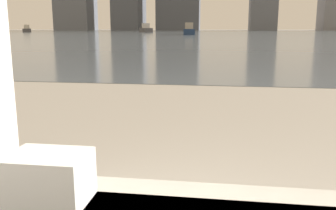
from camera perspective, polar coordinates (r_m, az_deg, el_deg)
name	(u,v)px	position (r m, az deg, el deg)	size (l,w,h in m)	color
towel_stack	(49,178)	(1.26, -17.68, -10.57)	(0.25, 0.19, 0.16)	white
harbor_water	(222,34)	(62.17, 8.29, 10.70)	(180.00, 110.00, 0.01)	slate
harbor_boat_0	(146,29)	(77.55, -3.41, 11.48)	(3.61, 5.02, 1.80)	#4C4C51
harbor_boat_1	(27,29)	(86.87, -20.71, 10.72)	(2.89, 4.25, 1.51)	#4C4C51
harbor_boat_2	(189,30)	(53.93, 3.22, 11.29)	(1.99, 4.62, 1.68)	navy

